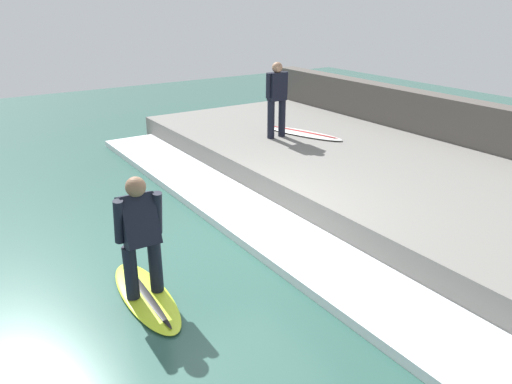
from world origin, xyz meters
name	(u,v)px	position (x,y,z in m)	size (l,w,h in m)	color
ground_plane	(238,240)	(0.00, 0.00, 0.00)	(28.00, 28.00, 0.00)	#2D564C
concrete_ledge	(395,182)	(3.30, 0.00, 0.25)	(4.40, 12.63, 0.50)	slate
back_wall	(481,138)	(5.75, 0.00, 0.70)	(0.50, 13.26, 1.39)	#544F49
wave_foam_crest	(267,228)	(0.51, 0.00, 0.06)	(1.18, 12.00, 0.13)	white
surfboard_riding	(146,295)	(-1.72, -0.68, 0.03)	(0.58, 1.78, 0.07)	#BFE02D
surfer_riding	(140,231)	(-1.72, -0.68, 0.88)	(0.56, 0.43, 1.48)	black
surfer_waiting_near	(277,96)	(2.75, 2.91, 1.40)	(0.54, 0.24, 1.60)	black
surfboard_waiting_near	(303,133)	(3.39, 2.77, 0.54)	(1.04, 2.03, 0.07)	white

